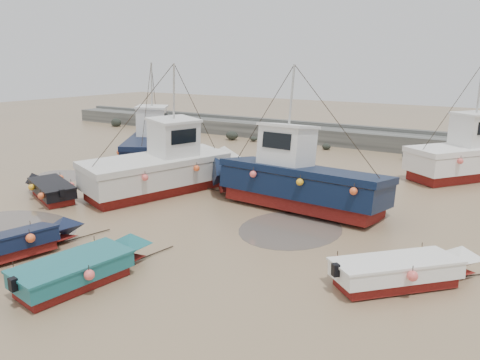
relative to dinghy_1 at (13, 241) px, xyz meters
The scene contains 15 objects.
ground 4.72m from the dinghy_1, 66.58° to the left, with size 120.00×120.00×0.00m, color #947655.
seawall 26.36m from the dinghy_1, 85.84° to the left, with size 60.00×4.92×1.50m.
puddle_a 3.15m from the dinghy_1, 146.20° to the left, with size 5.41×5.41×0.01m, color #5C5148.
puddle_b 9.88m from the dinghy_1, 48.96° to the left, with size 3.87×3.87×0.01m, color #5C5148.
puddle_c 11.64m from the dinghy_1, 135.77° to the left, with size 3.42×3.42×0.01m, color #5C5148.
puddle_d 15.16m from the dinghy_1, 78.70° to the left, with size 6.54×6.54×0.01m, color #5C5148.
dinghy_1 is the anchor object (origin of this frame).
dinghy_2 3.45m from the dinghy_1, ahead, with size 2.18×5.57×1.43m.
dinghy_3 12.53m from the dinghy_1, 23.97° to the left, with size 4.54×4.82×1.43m.
dinghy_4 7.13m from the dinghy_1, 135.58° to the left, with size 5.51×2.83×1.43m.
cabin_boat_0 14.43m from the dinghy_1, 115.33° to the left, with size 6.81×8.88×6.22m.
cabin_boat_1 9.01m from the dinghy_1, 97.52° to the left, with size 4.68×10.30×6.22m.
cabin_boat_2 11.25m from the dinghy_1, 63.17° to the left, with size 10.59×3.47×6.22m.
cabin_boat_3 22.79m from the dinghy_1, 61.38° to the left, with size 6.16×7.98×6.22m.
person 10.70m from the dinghy_1, 115.84° to the left, with size 0.60×0.39×1.64m, color #1B273E.
Camera 1 is at (12.37, -12.28, 6.36)m, focal length 35.00 mm.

